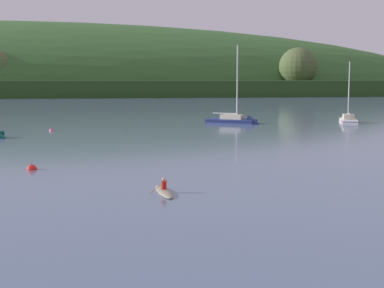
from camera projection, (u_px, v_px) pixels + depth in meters
The scene contains 6 objects.
far_shoreline_hill at pixel (14, 93), 234.89m from camera, with size 519.97×142.24×60.30m.
sailboat_near_mooring at pixel (238, 123), 81.94m from camera, with size 8.23×6.95×12.78m.
sailboat_midwater_white at pixel (348, 121), 83.64m from camera, with size 4.46×7.01×10.09m.
canoe_with_paddler at pixel (164, 191), 32.64m from camera, with size 1.44×3.84×1.02m.
mooring_buoy_foreground at pixel (32, 170), 40.84m from camera, with size 0.77×0.77×0.85m.
mooring_buoy_midchannel at pixel (51, 131), 70.32m from camera, with size 0.61×0.61×0.69m.
Camera 1 is at (-12.08, -5.42, 6.76)m, focal length 51.97 mm.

